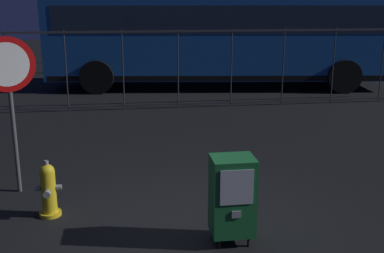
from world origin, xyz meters
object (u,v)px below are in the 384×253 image
at_px(newspaper_box_primary, 232,196).
at_px(stop_sign, 9,83).
at_px(fire_hydrant, 48,190).
at_px(bus_near, 219,33).

bearing_deg(newspaper_box_primary, stop_sign, 145.33).
xyz_separation_m(fire_hydrant, stop_sign, (-0.56, 0.88, 1.25)).
distance_m(fire_hydrant, stop_sign, 1.63).
height_order(fire_hydrant, stop_sign, stop_sign).
bearing_deg(newspaper_box_primary, bus_near, 79.71).
distance_m(fire_hydrant, newspaper_box_primary, 2.40).
xyz_separation_m(newspaper_box_primary, stop_sign, (-2.72, 1.88, 1.03)).
relative_size(newspaper_box_primary, bus_near, 0.10).
height_order(stop_sign, bus_near, bus_near).
height_order(newspaper_box_primary, bus_near, bus_near).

